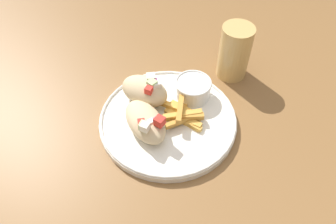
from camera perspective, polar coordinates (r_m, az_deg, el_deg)
table at (r=0.74m, az=2.79°, el=-2.74°), size 1.56×1.56×0.70m
plate at (r=0.67m, az=0.00°, el=-1.34°), size 0.28×0.28×0.02m
pita_sandwich_near at (r=0.64m, az=-3.93°, el=-1.68°), size 0.13×0.12×0.06m
pita_sandwich_far at (r=0.68m, az=-4.03°, el=3.75°), size 0.11×0.07×0.06m
fries_pile at (r=0.66m, az=2.66°, el=-0.61°), size 0.10×0.10×0.03m
sauce_ramekin at (r=0.70m, az=4.47°, el=4.14°), size 0.08×0.08×0.04m
water_glass at (r=0.76m, az=11.43°, el=9.85°), size 0.07×0.07×0.13m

